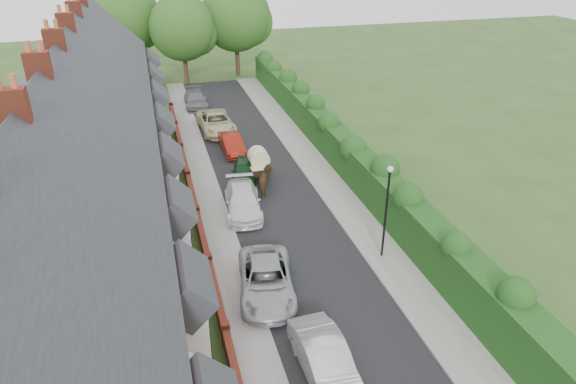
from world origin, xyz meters
The scene contains 22 objects.
ground centered at (0.00, 0.00, 0.00)m, with size 140.00×140.00×0.00m, color #2D4C1E.
road centered at (-0.50, 11.00, 0.01)m, with size 6.00×58.00×0.02m, color black.
pavement_hedge_side centered at (3.60, 11.00, 0.06)m, with size 2.20×58.00×0.12m, color gray.
pavement_house_side centered at (-4.35, 11.00, 0.06)m, with size 1.70×58.00×0.12m, color gray.
kerb_hedge_side centered at (2.55, 11.00, 0.07)m, with size 0.18×58.00×0.13m, color gray.
kerb_house_side centered at (-3.55, 11.00, 0.07)m, with size 0.18×58.00×0.13m, color gray.
hedge centered at (5.40, 11.00, 1.60)m, with size 2.10×58.00×2.85m.
terrace_row centered at (-10.87, 9.98, 4.47)m, with size 9.05×40.50×11.50m.
garden_wall_row centered at (-5.35, 10.00, 0.46)m, with size 0.35×40.35×1.10m.
lamppost centered at (3.40, 4.00, 3.30)m, with size 0.32×0.32×5.16m.
tree_far_left centered at (-2.65, 40.08, 5.71)m, with size 7.14×6.80×9.29m.
tree_far_right centered at (3.39, 42.08, 6.31)m, with size 7.98×7.60×10.31m.
tree_far_back centered at (-8.59, 43.08, 6.62)m, with size 8.40×8.00×10.82m.
car_silver_a centered at (-2.01, -2.66, 0.76)m, with size 1.61×4.63×1.52m, color #ABABB0.
car_silver_b centered at (-3.00, 2.74, 0.74)m, with size 2.46×5.32×1.48m, color #A5A8AC.
car_white centered at (-2.56, 10.60, 0.72)m, with size 2.02×4.97×1.44m, color white.
car_green centered at (-1.60, 14.92, 0.67)m, with size 1.59×3.96×1.35m, color #103616.
car_red centered at (-1.60, 19.80, 0.68)m, with size 1.44×4.13×1.36m, color maroon.
car_beige centered at (-2.08, 24.53, 0.79)m, with size 2.62×5.69×1.58m, color #C5BD8E.
car_grey centered at (-2.97, 31.65, 0.72)m, with size 2.03×4.99×1.45m, color slate.
horse centered at (-0.65, 12.62, 0.84)m, with size 0.90×1.98×1.67m, color #4B341B.
horse_cart centered at (-0.65, 14.75, 1.27)m, with size 1.39×3.07×2.21m.
Camera 1 is at (-7.14, -15.87, 15.18)m, focal length 32.00 mm.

